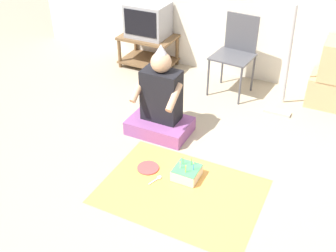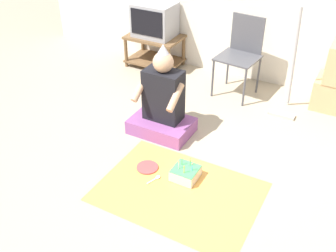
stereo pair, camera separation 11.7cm
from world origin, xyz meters
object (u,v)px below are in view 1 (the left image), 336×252
(dust_mop, at_px, (284,83))
(paper_plate, at_px, (148,168))
(birthday_cake, at_px, (187,172))
(folding_chair, at_px, (236,49))
(tv, at_px, (148,20))
(person_seated, at_px, (161,105))

(dust_mop, bearing_deg, paper_plate, -118.01)
(birthday_cake, relative_size, paper_plate, 1.11)
(folding_chair, relative_size, paper_plate, 4.63)
(paper_plate, bearing_deg, dust_mop, 61.99)
(folding_chair, distance_m, dust_mop, 0.66)
(tv, relative_size, folding_chair, 0.57)
(folding_chair, distance_m, birthday_cake, 1.74)
(tv, relative_size, dust_mop, 0.43)
(dust_mop, bearing_deg, person_seated, -136.45)
(birthday_cake, bearing_deg, paper_plate, -172.88)
(dust_mop, distance_m, birthday_cake, 1.55)
(tv, bearing_deg, person_seated, -57.19)
(folding_chair, xyz_separation_m, paper_plate, (-0.19, -1.71, -0.50))
(tv, height_order, person_seated, person_seated)
(person_seated, xyz_separation_m, birthday_cake, (0.52, -0.53, -0.24))
(paper_plate, bearing_deg, folding_chair, 83.52)
(birthday_cake, xyz_separation_m, paper_plate, (-0.35, -0.04, -0.05))
(dust_mop, height_order, person_seated, dust_mop)
(tv, bearing_deg, birthday_cake, -53.48)
(dust_mop, height_order, paper_plate, dust_mop)
(tv, xyz_separation_m, birthday_cake, (1.37, -1.85, -0.56))
(tv, xyz_separation_m, folding_chair, (1.21, -0.17, -0.10))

